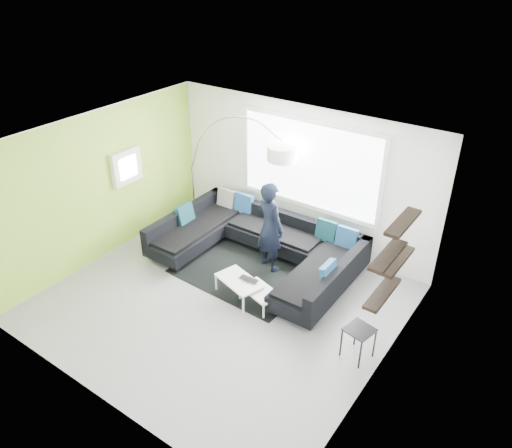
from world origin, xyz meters
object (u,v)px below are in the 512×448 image
Objects in this scene: side_table at (358,343)px; laptop at (247,281)px; arc_lamp at (191,167)px; person at (270,227)px; sectional_sofa at (255,249)px; coffee_table at (249,292)px.

laptop is at bearing 175.12° from side_table.
arc_lamp is 1.47× the size of person.
arc_lamp reaches higher than side_table.
side_table is 1.52× the size of laptop.
sectional_sofa is at bearing 157.37° from side_table.
arc_lamp is 3.05m from laptop.
laptop is (0.47, -0.90, 0.01)m from sectional_sofa.
sectional_sofa reaches higher than coffee_table.
person is at bearing 100.11° from laptop.
person reaches higher than side_table.
coffee_table is at bearing -32.98° from arc_lamp.
coffee_table is 2.04× the size of side_table.
side_table reaches higher than coffee_table.
coffee_table is (0.54, -0.93, -0.17)m from sectional_sofa.
arc_lamp is at bearing 162.97° from sectional_sofa.
arc_lamp reaches higher than sectional_sofa.
person is (-2.33, 1.18, 0.60)m from side_table.
laptop is at bearing -62.53° from sectional_sofa.
arc_lamp is (-2.56, 1.54, 1.09)m from coffee_table.
arc_lamp reaches higher than laptop.
person reaches higher than laptop.
arc_lamp is at bearing 6.07° from person.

